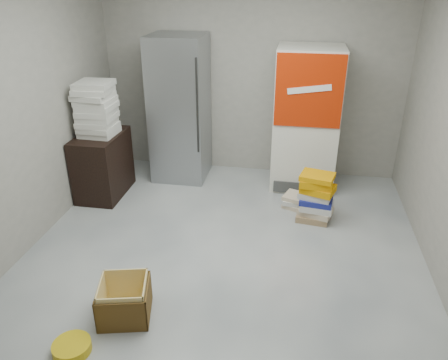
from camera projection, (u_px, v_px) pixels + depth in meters
name	position (u px, v px, depth m)	size (l,w,h in m)	color
ground	(218.00, 274.00, 4.15)	(5.00, 5.00, 0.00)	#B8B8B3
room_shell	(216.00, 87.00, 3.37)	(4.04, 5.04, 2.82)	#9C968D
steel_fridge	(180.00, 109.00, 5.77)	(0.70, 0.72, 1.90)	#AAAEB2
coke_cooler	(306.00, 119.00, 5.53)	(0.80, 0.73, 1.80)	silver
wood_shelf	(103.00, 165.00, 5.49)	(0.50, 0.80, 0.80)	black
supply_box_stack	(96.00, 109.00, 5.17)	(0.44, 0.44, 0.65)	silver
phonebook_stack_main	(316.00, 197.00, 4.94)	(0.44, 0.39, 0.58)	#917351
phonebook_stack_side	(298.00, 201.00, 5.30)	(0.42, 0.38, 0.15)	#C3AD92
cardboard_box	(125.00, 302.00, 3.61)	(0.49, 0.49, 0.33)	yellow
bucket_lid	(72.00, 347.00, 3.30)	(0.29, 0.29, 0.08)	gold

